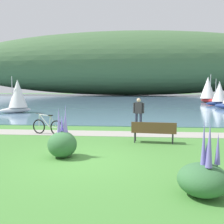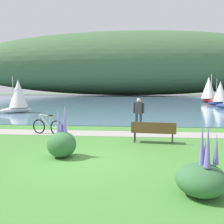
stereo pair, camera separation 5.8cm
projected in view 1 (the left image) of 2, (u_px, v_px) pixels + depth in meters
The scene contains 12 objects.
ground_plane at pixel (81, 161), 7.89m from camera, with size 200.00×200.00×0.00m, color #478438.
bay_water at pixel (128, 98), 54.53m from camera, with size 180.00×80.00×0.04m, color #5B7F9E.
distant_hillside at pixel (127, 64), 77.85m from camera, with size 112.06×28.00×19.14m, color #42663D.
shoreline_path at pixel (101, 133), 12.58m from camera, with size 60.00×1.50×0.01m, color #A39E93.
park_bench_near_camera at pixel (154, 131), 10.34m from camera, with size 1.84×0.66×0.88m.
bicycle_leaning_near_bench at pixel (48, 126), 12.30m from camera, with size 1.70×0.60×1.01m.
person_at_shoreline at pixel (139, 112), 13.67m from camera, with size 0.59×0.31×1.71m.
echium_bush_closest_to_camera at pixel (62, 143), 8.22m from camera, with size 0.94×0.94×1.71m.
echium_bush_mid_cluster at pixel (203, 178), 5.28m from camera, with size 1.06×1.06×1.59m.
sailboat_nearest_to_shore at pixel (17, 96), 22.66m from camera, with size 2.63×2.55×3.25m.
sailboat_mid_bay at pixel (208, 89), 38.75m from camera, with size 2.79×3.77×4.28m.
sailboat_far_off at pixel (219, 93), 32.24m from camera, with size 2.98×2.02×3.37m.
Camera 1 is at (1.66, -7.59, 2.25)m, focal length 40.75 mm.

